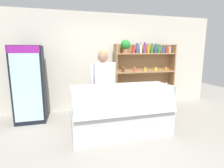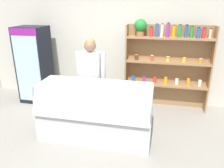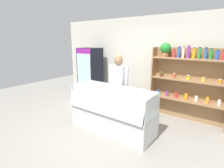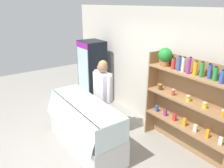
{
  "view_description": "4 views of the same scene",
  "coord_description": "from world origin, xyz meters",
  "px_view_note": "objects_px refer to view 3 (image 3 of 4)",
  "views": [
    {
      "loc": [
        -1.14,
        -2.99,
        1.65
      ],
      "look_at": [
        -0.11,
        0.78,
        0.92
      ],
      "focal_mm": 28.0,
      "sensor_mm": 36.0,
      "label": 1
    },
    {
      "loc": [
        0.91,
        -3.13,
        2.27
      ],
      "look_at": [
        0.11,
        0.56,
        0.87
      ],
      "focal_mm": 35.0,
      "sensor_mm": 36.0,
      "label": 2
    },
    {
      "loc": [
        2.1,
        -2.85,
        2.02
      ],
      "look_at": [
        -0.38,
        0.51,
        0.98
      ],
      "focal_mm": 28.0,
      "sensor_mm": 36.0,
      "label": 3
    },
    {
      "loc": [
        3.28,
        -1.59,
        2.78
      ],
      "look_at": [
        -0.12,
        0.79,
        1.22
      ],
      "focal_mm": 35.0,
      "sensor_mm": 36.0,
      "label": 4
    }
  ],
  "objects_px": {
    "deli_display_case": "(112,117)",
    "shop_clerk": "(118,82)",
    "drinks_fridge": "(90,75)",
    "shelving_unit": "(186,78)"
  },
  "relations": [
    {
      "from": "deli_display_case",
      "to": "shop_clerk",
      "type": "height_order",
      "value": "shop_clerk"
    },
    {
      "from": "drinks_fridge",
      "to": "shelving_unit",
      "type": "xyz_separation_m",
      "value": [
        3.0,
        0.27,
        0.23
      ]
    },
    {
      "from": "shelving_unit",
      "to": "shop_clerk",
      "type": "distance_m",
      "value": 1.69
    },
    {
      "from": "drinks_fridge",
      "to": "deli_display_case",
      "type": "relative_size",
      "value": 0.92
    },
    {
      "from": "deli_display_case",
      "to": "shelving_unit",
      "type": "bearing_deg",
      "value": 53.39
    },
    {
      "from": "drinks_fridge",
      "to": "shop_clerk",
      "type": "distance_m",
      "value": 1.76
    },
    {
      "from": "shelving_unit",
      "to": "deli_display_case",
      "type": "xyz_separation_m",
      "value": [
        -1.14,
        -1.54,
        -0.81
      ]
    },
    {
      "from": "drinks_fridge",
      "to": "deli_display_case",
      "type": "height_order",
      "value": "drinks_fridge"
    },
    {
      "from": "shelving_unit",
      "to": "shop_clerk",
      "type": "bearing_deg",
      "value": -145.61
    },
    {
      "from": "shop_clerk",
      "to": "drinks_fridge",
      "type": "bearing_deg",
      "value": 157.07
    }
  ]
}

